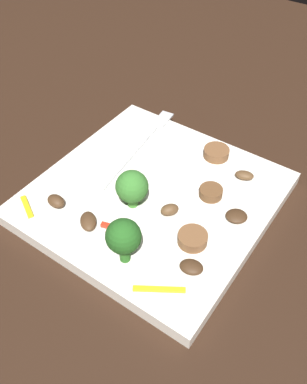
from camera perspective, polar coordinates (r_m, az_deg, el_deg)
ground_plane at (r=0.51m, az=0.00°, el=-1.38°), size 1.40×1.40×0.00m
plate at (r=0.51m, az=0.00°, el=-0.70°), size 0.27×0.27×0.02m
fork at (r=0.57m, az=-1.39°, el=6.94°), size 0.18×0.03×0.00m
broccoli_floret_0 at (r=0.41m, az=-4.14°, el=-6.20°), size 0.04×0.04×0.06m
broccoli_floret_1 at (r=0.47m, az=-2.97°, el=0.68°), size 0.04×0.04×0.05m
sausage_slice_0 at (r=0.50m, az=7.87°, el=-0.05°), size 0.04×0.04×0.01m
sausage_slice_1 at (r=0.45m, az=5.38°, el=-6.36°), size 0.04×0.04×0.01m
sausage_slice_2 at (r=0.55m, az=8.61°, el=5.35°), size 0.05×0.05×0.01m
mushroom_0 at (r=0.53m, az=12.36°, el=2.26°), size 0.02×0.03×0.01m
mushroom_1 at (r=0.47m, az=-8.93°, el=-3.97°), size 0.03×0.03×0.01m
mushroom_2 at (r=0.43m, az=5.22°, el=-10.20°), size 0.03×0.03×0.01m
mushroom_3 at (r=0.47m, az=2.22°, el=-2.44°), size 0.03×0.02×0.01m
mushroom_4 at (r=0.48m, az=11.32°, el=-3.25°), size 0.03×0.03×0.01m
mushroom_5 at (r=0.49m, az=-13.21°, el=-1.22°), size 0.02×0.02×0.01m
pepper_strip_0 at (r=0.46m, az=-5.05°, el=-5.01°), size 0.02×0.04×0.00m
pepper_strip_1 at (r=0.42m, az=0.78°, el=-13.18°), size 0.03×0.05×0.00m
pepper_strip_3 at (r=0.50m, az=-16.97°, el=-1.94°), size 0.02×0.03×0.00m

